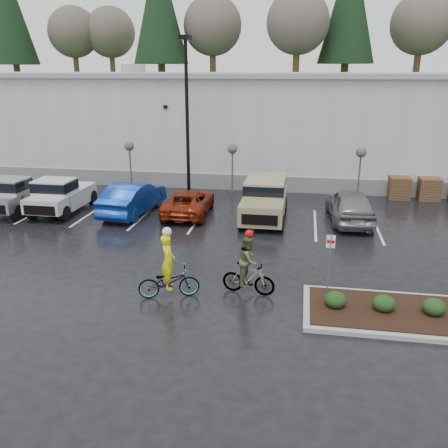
% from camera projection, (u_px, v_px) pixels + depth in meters
% --- Properties ---
extents(ground, '(120.00, 120.00, 0.00)m').
position_uv_depth(ground, '(219.00, 288.00, 16.91)').
color(ground, black).
rests_on(ground, ground).
extents(warehouse, '(60.50, 15.50, 7.20)m').
position_uv_depth(warehouse, '(269.00, 121.00, 36.38)').
color(warehouse, '#B9BBBE').
rests_on(warehouse, ground).
extents(wooded_ridge, '(80.00, 25.00, 6.00)m').
position_uv_depth(wooded_ridge, '(284.00, 107.00, 58.14)').
color(wooded_ridge, '#26441C').
rests_on(wooded_ridge, ground).
extents(lamppost, '(0.50, 1.00, 9.22)m').
position_uv_depth(lamppost, '(187.00, 102.00, 27.02)').
color(lamppost, black).
rests_on(lamppost, ground).
extents(sapling_west, '(0.60, 0.60, 3.20)m').
position_uv_depth(sapling_west, '(129.00, 149.00, 29.52)').
color(sapling_west, '#4F351F').
rests_on(sapling_west, ground).
extents(sapling_mid, '(0.60, 0.60, 3.20)m').
position_uv_depth(sapling_mid, '(232.00, 152.00, 28.48)').
color(sapling_mid, '#4F351F').
rests_on(sapling_mid, ground).
extents(sapling_east, '(0.60, 0.60, 3.20)m').
position_uv_depth(sapling_east, '(361.00, 155.00, 27.29)').
color(sapling_east, '#4F351F').
rests_on(sapling_east, ground).
extents(pallet_stack_a, '(1.20, 1.20, 1.35)m').
position_uv_depth(pallet_stack_a, '(399.00, 188.00, 28.47)').
color(pallet_stack_a, '#4F351F').
rests_on(pallet_stack_a, ground).
extents(pallet_stack_b, '(1.20, 1.20, 1.35)m').
position_uv_depth(pallet_stack_b, '(429.00, 189.00, 28.20)').
color(pallet_stack_b, '#4F351F').
rests_on(pallet_stack_b, ground).
extents(curb_island, '(8.00, 3.00, 0.15)m').
position_uv_depth(curb_island, '(432.00, 317.00, 14.84)').
color(curb_island, gray).
rests_on(curb_island, ground).
extents(mulch_bed, '(7.60, 2.60, 0.04)m').
position_uv_depth(mulch_bed, '(433.00, 314.00, 14.81)').
color(mulch_bed, black).
rests_on(mulch_bed, curb_island).
extents(shrub_a, '(0.70, 0.70, 0.52)m').
position_uv_depth(shrub_a, '(335.00, 300.00, 15.21)').
color(shrub_a, black).
rests_on(shrub_a, curb_island).
extents(shrub_b, '(0.70, 0.70, 0.52)m').
position_uv_depth(shrub_b, '(384.00, 303.00, 14.97)').
color(shrub_b, black).
rests_on(shrub_b, curb_island).
extents(shrub_c, '(0.70, 0.70, 0.52)m').
position_uv_depth(shrub_c, '(434.00, 307.00, 14.73)').
color(shrub_c, black).
rests_on(shrub_c, curb_island).
extents(fire_lane_sign, '(0.30, 0.05, 2.20)m').
position_uv_depth(fire_lane_sign, '(330.00, 257.00, 16.06)').
color(fire_lane_sign, gray).
rests_on(fire_lane_sign, ground).
extents(pickup_silver, '(2.10, 5.20, 1.96)m').
position_uv_depth(pickup_silver, '(19.00, 192.00, 26.15)').
color(pickup_silver, '#ADB0B5').
rests_on(pickup_silver, ground).
extents(pickup_white, '(2.10, 5.20, 1.96)m').
position_uv_depth(pickup_white, '(64.00, 193.00, 25.94)').
color(pickup_white, beige).
rests_on(pickup_white, ground).
extents(car_blue, '(2.29, 5.35, 1.71)m').
position_uv_depth(car_blue, '(133.00, 198.00, 25.51)').
color(car_blue, navy).
rests_on(car_blue, ground).
extents(car_red, '(2.39, 4.91, 1.35)m').
position_uv_depth(car_red, '(189.00, 202.00, 25.37)').
color(car_red, maroon).
rests_on(car_red, ground).
extents(suv_tan, '(2.20, 5.10, 2.06)m').
position_uv_depth(suv_tan, '(264.00, 200.00, 24.40)').
color(suv_tan, '#9B9269').
rests_on(suv_tan, ground).
extents(car_grey, '(2.39, 5.15, 1.71)m').
position_uv_depth(car_grey, '(350.00, 205.00, 24.09)').
color(car_grey, slate).
rests_on(car_grey, ground).
extents(cyclist_hivis, '(2.20, 1.33, 2.52)m').
position_uv_depth(cyclist_hivis, '(169.00, 276.00, 16.07)').
color(cyclist_hivis, '#3F3F44').
rests_on(cyclist_hivis, ground).
extents(cyclist_olive, '(1.86, 0.92, 2.34)m').
position_uv_depth(cyclist_olive, '(249.00, 271.00, 16.29)').
color(cyclist_olive, '#3F3F44').
rests_on(cyclist_olive, ground).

